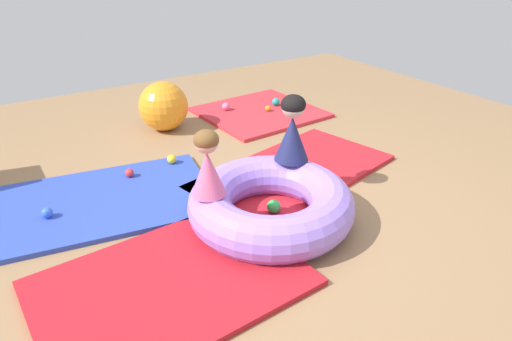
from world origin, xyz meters
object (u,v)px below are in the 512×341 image
at_px(inflatable_cushion, 271,204).
at_px(exercise_ball_large, 163,106).
at_px(child_in_pink, 207,164).
at_px(play_ball_blue, 47,213).
at_px(play_ball_pink, 226,107).
at_px(play_ball_teal, 276,102).
at_px(play_ball_orange, 268,108).
at_px(play_ball_green, 274,206).
at_px(play_ball_yellow, 172,159).
at_px(play_ball_red, 130,173).
at_px(child_in_navy, 292,129).

bearing_deg(inflatable_cushion, exercise_ball_large, 88.62).
distance_m(child_in_pink, play_ball_blue, 1.30).
height_order(play_ball_pink, play_ball_teal, same).
height_order(play_ball_orange, play_ball_green, play_ball_green).
xyz_separation_m(play_ball_yellow, play_ball_teal, (1.70, 0.81, 0.00)).
bearing_deg(exercise_ball_large, child_in_pink, -103.43).
bearing_deg(exercise_ball_large, play_ball_orange, -9.92).
bearing_deg(play_ball_orange, play_ball_pink, 144.07).
relative_size(play_ball_pink, play_ball_green, 0.90).
bearing_deg(play_ball_blue, play_ball_orange, 21.57).
bearing_deg(play_ball_blue, play_ball_green, -29.98).
xyz_separation_m(inflatable_cushion, play_ball_red, (-0.66, 1.18, -0.08)).
xyz_separation_m(child_in_pink, play_ball_orange, (1.68, 1.79, -0.47)).
bearing_deg(play_ball_yellow, play_ball_blue, -162.76).
relative_size(inflatable_cushion, play_ball_red, 16.03).
xyz_separation_m(play_ball_green, play_ball_red, (-0.72, 1.13, -0.01)).
distance_m(play_ball_blue, exercise_ball_large, 1.91).
height_order(play_ball_blue, play_ball_red, play_ball_blue).
xyz_separation_m(inflatable_cushion, play_ball_blue, (-1.38, 0.87, -0.08)).
bearing_deg(play_ball_red, child_in_navy, -41.88).
distance_m(play_ball_green, play_ball_red, 1.34).
relative_size(child_in_navy, play_ball_orange, 7.79).
bearing_deg(play_ball_orange, child_in_navy, -118.27).
height_order(play_ball_orange, play_ball_red, play_ball_red).
xyz_separation_m(play_ball_green, exercise_ball_large, (-0.01, 2.08, 0.17)).
relative_size(inflatable_cushion, play_ball_blue, 14.85).
distance_m(inflatable_cushion, play_ball_orange, 2.29).
bearing_deg(child_in_pink, exercise_ball_large, 91.95).
bearing_deg(play_ball_teal, exercise_ball_large, 176.03).
xyz_separation_m(play_ball_yellow, play_ball_green, (0.31, -1.18, 0.01)).
xyz_separation_m(child_in_navy, play_ball_yellow, (-0.62, 0.97, -0.49)).
bearing_deg(play_ball_green, play_ball_orange, 57.36).
bearing_deg(exercise_ball_large, play_ball_red, -126.84).
relative_size(play_ball_pink, play_ball_teal, 1.00).
relative_size(play_ball_yellow, exercise_ball_large, 0.16).
height_order(inflatable_cushion, play_ball_yellow, inflatable_cushion).
height_order(child_in_navy, play_ball_blue, child_in_navy).
bearing_deg(inflatable_cushion, play_ball_red, 119.37).
height_order(child_in_pink, play_ball_orange, child_in_pink).
height_order(play_ball_pink, play_ball_red, play_ball_pink).
relative_size(play_ball_yellow, play_ball_orange, 1.26).
xyz_separation_m(child_in_pink, play_ball_red, (-0.23, 1.05, -0.47)).
height_order(child_in_pink, play_ball_teal, child_in_pink).
xyz_separation_m(play_ball_pink, play_ball_teal, (0.60, -0.18, -0.00)).
bearing_deg(child_in_navy, exercise_ball_large, -127.82).
relative_size(play_ball_blue, play_ball_yellow, 0.96).
height_order(child_in_navy, play_ball_teal, child_in_navy).
bearing_deg(inflatable_cushion, play_ball_green, 38.65).
relative_size(inflatable_cushion, play_ball_yellow, 14.22).
distance_m(inflatable_cushion, play_ball_teal, 2.49).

